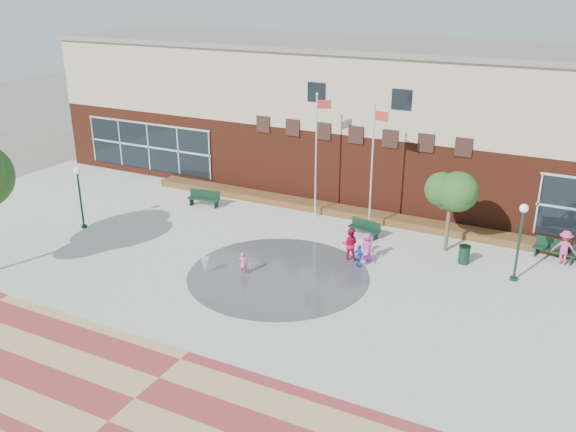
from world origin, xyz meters
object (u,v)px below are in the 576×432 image
at_px(flagpole_right, 373,163).
at_px(bench_left, 204,201).
at_px(flagpole_left, 317,150).
at_px(child_splash, 243,264).
at_px(trash_can, 464,255).

distance_m(flagpole_right, bench_left, 10.95).
bearing_deg(bench_left, flagpole_left, 1.82).
distance_m(flagpole_left, flagpole_right, 3.64).
bearing_deg(child_splash, flagpole_left, -98.66).
height_order(flagpole_right, trash_can, flagpole_right).
relative_size(flagpole_left, child_splash, 6.44).
bearing_deg(trash_can, bench_left, 176.51).
bearing_deg(flagpole_left, child_splash, -112.27).
xyz_separation_m(flagpole_right, trash_can, (5.35, -1.53, -3.48)).
height_order(flagpole_left, trash_can, flagpole_left).
bearing_deg(trash_can, flagpole_left, 165.31).
bearing_deg(trash_can, flagpole_right, 164.07).
distance_m(flagpole_left, bench_left, 7.82).
bearing_deg(flagpole_left, trash_can, -37.28).
xyz_separation_m(flagpole_left, trash_can, (8.89, -2.33, -3.51)).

